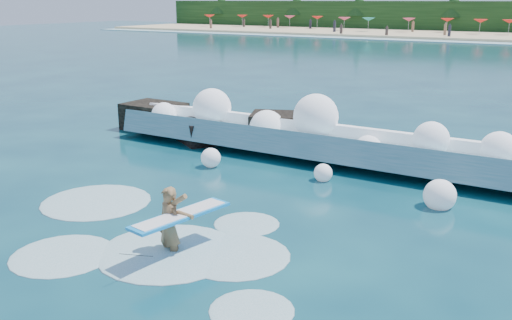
# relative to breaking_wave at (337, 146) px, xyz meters

# --- Properties ---
(ground) EXTENTS (200.00, 200.00, 0.00)m
(ground) POSITION_rel_breaking_wave_xyz_m (-1.60, -7.04, -0.51)
(ground) COLOR #083343
(ground) RESTS_ON ground
(breaking_wave) EXTENTS (16.81, 2.67, 1.45)m
(breaking_wave) POSITION_rel_breaking_wave_xyz_m (0.00, 0.00, 0.00)
(breaking_wave) COLOR teal
(breaking_wave) RESTS_ON ground
(rock_cluster) EXTENTS (8.11, 3.37, 1.39)m
(rock_cluster) POSITION_rel_breaking_wave_xyz_m (-5.84, 0.42, -0.07)
(rock_cluster) COLOR black
(rock_cluster) RESTS_ON ground
(surfer_with_board) EXTENTS (1.13, 2.93, 1.75)m
(surfer_with_board) POSITION_rel_breaking_wave_xyz_m (-0.00, -8.59, 0.14)
(surfer_with_board) COLOR olive
(surfer_with_board) RESTS_ON ground
(wave_spray) EXTENTS (15.22, 4.15, 2.27)m
(wave_spray) POSITION_rel_breaking_wave_xyz_m (-0.70, -0.14, 0.53)
(wave_spray) COLOR white
(wave_spray) RESTS_ON ground
(surf_foam) EXTENTS (8.74, 5.45, 0.15)m
(surf_foam) POSITION_rel_breaking_wave_xyz_m (-1.06, -8.21, -0.51)
(surf_foam) COLOR silver
(surf_foam) RESTS_ON ground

